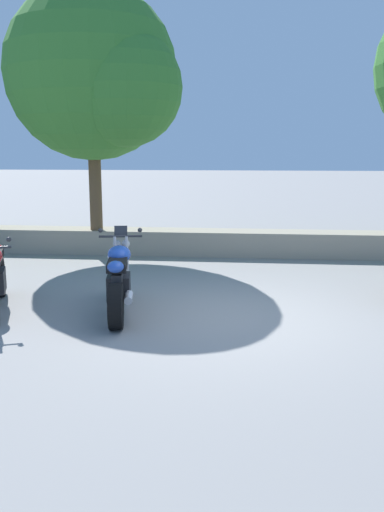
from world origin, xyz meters
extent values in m
plane|color=gray|center=(0.00, 0.00, 0.00)|extent=(120.00, 120.00, 0.00)
cube|color=gray|center=(0.00, 4.80, 0.28)|extent=(36.00, 0.80, 0.55)
sphere|color=#2D2D30|center=(-3.00, -0.33, 1.13)|extent=(0.07, 0.07, 0.07)
cylinder|color=black|center=(-1.70, 0.80, 0.31)|extent=(0.24, 0.63, 0.62)
cylinder|color=black|center=(-1.45, -0.62, 0.31)|extent=(0.28, 0.64, 0.62)
cylinder|color=silver|center=(-1.70, 0.80, 0.31)|extent=(0.22, 0.41, 0.38)
cube|color=black|center=(-1.57, 0.04, 0.41)|extent=(0.40, 0.53, 0.34)
cube|color=#2D2D30|center=(-1.59, 0.14, 0.61)|extent=(0.33, 1.11, 0.12)
ellipsoid|color=#2347A8|center=(-1.61, 0.29, 0.83)|extent=(0.42, 0.57, 0.26)
cube|color=black|center=(-1.53, -0.19, 0.77)|extent=(0.35, 0.60, 0.12)
ellipsoid|color=#2347A8|center=(-1.48, -0.48, 0.81)|extent=(0.26, 0.31, 0.16)
cylinder|color=#2D2D30|center=(-1.69, 0.72, 1.03)|extent=(0.66, 0.15, 0.04)
sphere|color=silver|center=(-1.78, 0.85, 0.89)|extent=(0.13, 0.13, 0.13)
sphere|color=silver|center=(-1.64, 0.87, 0.89)|extent=(0.13, 0.13, 0.13)
cube|color=#26282D|center=(-1.70, 0.82, 1.09)|extent=(0.21, 0.13, 0.18)
cylinder|color=silver|center=(-1.34, -0.36, 0.36)|extent=(0.17, 0.39, 0.11)
cylinder|color=silver|center=(-1.78, 0.74, 0.67)|extent=(0.07, 0.17, 0.73)
cylinder|color=silver|center=(-1.60, 0.78, 0.67)|extent=(0.07, 0.17, 0.73)
sphere|color=#2D2D30|center=(-1.98, 0.63, 1.13)|extent=(0.07, 0.07, 0.07)
sphere|color=#2D2D30|center=(-1.38, 0.73, 1.13)|extent=(0.07, 0.07, 0.07)
cylinder|color=brown|center=(-3.17, 4.64, 1.56)|extent=(0.28, 0.28, 2.02)
sphere|color=#387A2D|center=(-3.17, 4.64, 3.98)|extent=(3.74, 3.74, 3.74)
sphere|color=#387A2D|center=(-2.33, 4.08, 3.60)|extent=(2.43, 2.43, 2.43)
camera|label=1|loc=(0.24, -7.39, 2.32)|focal=38.16mm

